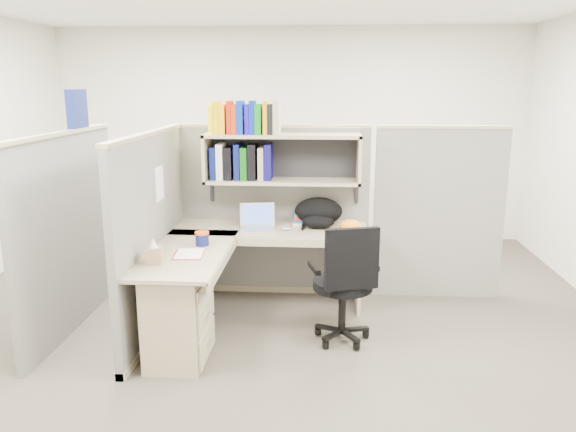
# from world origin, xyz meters

# --- Properties ---
(ground) EXTENTS (6.00, 6.00, 0.00)m
(ground) POSITION_xyz_m (0.00, 0.00, 0.00)
(ground) COLOR #342E28
(ground) RESTS_ON ground
(room_shell) EXTENTS (6.00, 6.00, 6.00)m
(room_shell) POSITION_xyz_m (0.00, 0.00, 1.62)
(room_shell) COLOR beige
(room_shell) RESTS_ON ground
(cubicle) EXTENTS (3.79, 1.84, 1.95)m
(cubicle) POSITION_xyz_m (-0.37, 0.45, 0.91)
(cubicle) COLOR #62625E
(cubicle) RESTS_ON ground
(desk) EXTENTS (1.74, 1.75, 0.73)m
(desk) POSITION_xyz_m (-0.41, -0.29, 0.44)
(desk) COLOR gray
(desk) RESTS_ON ground
(laptop) EXTENTS (0.36, 0.36, 0.22)m
(laptop) POSITION_xyz_m (-0.11, 0.53, 0.84)
(laptop) COLOR #AEAEB2
(laptop) RESTS_ON desk
(backpack) EXTENTS (0.51, 0.45, 0.26)m
(backpack) POSITION_xyz_m (0.43, 0.65, 0.86)
(backpack) COLOR black
(backpack) RESTS_ON desk
(orange_cap) EXTENTS (0.22, 0.25, 0.10)m
(orange_cap) POSITION_xyz_m (0.71, 0.52, 0.78)
(orange_cap) COLOR orange
(orange_cap) RESTS_ON desk
(snack_canister) EXTENTS (0.11, 0.11, 0.11)m
(snack_canister) POSITION_xyz_m (-0.49, -0.02, 0.79)
(snack_canister) COLOR #0D144F
(snack_canister) RESTS_ON desk
(tissue_box) EXTENTS (0.14, 0.14, 0.19)m
(tissue_box) POSITION_xyz_m (-0.74, -0.50, 0.82)
(tissue_box) COLOR #A47F5D
(tissue_box) RESTS_ON desk
(mouse) EXTENTS (0.10, 0.07, 0.03)m
(mouse) POSITION_xyz_m (0.15, 0.49, 0.75)
(mouse) COLOR #8FA0CB
(mouse) RESTS_ON desk
(paper_cup) EXTENTS (0.07, 0.07, 0.10)m
(paper_cup) POSITION_xyz_m (-0.06, 0.67, 0.78)
(paper_cup) COLOR white
(paper_cup) RESTS_ON desk
(book_stack) EXTENTS (0.18, 0.22, 0.10)m
(book_stack) POSITION_xyz_m (0.26, 0.76, 0.78)
(book_stack) COLOR gray
(book_stack) RESTS_ON desk
(loose_paper) EXTENTS (0.23, 0.29, 0.00)m
(loose_paper) POSITION_xyz_m (-0.54, -0.26, 0.73)
(loose_paper) COLOR white
(loose_paper) RESTS_ON desk
(task_chair) EXTENTS (0.56, 0.51, 0.98)m
(task_chair) POSITION_xyz_m (0.65, -0.19, 0.35)
(task_chair) COLOR black
(task_chair) RESTS_ON ground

